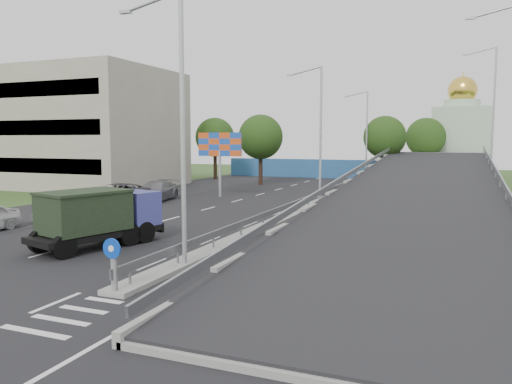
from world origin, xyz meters
The scene contains 22 objects.
ground centered at (0.00, 0.00, 0.00)m, with size 160.00×160.00×0.00m, color #2D4C1E.
road_surface centered at (-3.00, 20.00, 0.00)m, with size 26.00×90.00×0.04m, color black.
parking_strip centered at (-16.00, 20.00, 0.00)m, with size 8.00×90.00×0.05m, color black.
median centered at (0.00, 24.00, 0.10)m, with size 1.00×44.00×0.20m, color gray.
overpass_ramp centered at (7.50, 24.00, 1.75)m, with size 10.00×50.00×3.50m.
median_guardrail centered at (0.00, 24.00, 0.75)m, with size 0.09×44.00×0.71m.
sign_bollard centered at (0.00, 2.17, 1.03)m, with size 0.64×0.23×1.67m.
lamp_post_near centered at (0.11, 6.00, 5.81)m, with size 2.74×0.18×10.08m.
lamp_post_mid centered at (0.11, 26.00, 5.81)m, with size 2.74×0.18×10.08m.
lamp_post_far centered at (0.11, 46.00, 5.81)m, with size 2.74×0.18×10.08m.
beige_building centered at (-30.00, 32.00, 6.00)m, with size 24.00×14.00×12.00m, color #9B9882.
blue_wall centered at (-4.00, 52.00, 1.20)m, with size 30.00×0.50×2.40m, color #275C91.
church centered at (10.00, 60.00, 5.31)m, with size 7.00×7.00×13.80m.
billboard centered at (-9.00, 28.00, 4.19)m, with size 4.00×0.24×5.50m.
tree_left_mid centered at (-10.00, 40.00, 5.18)m, with size 4.80×4.80×7.60m.
tree_median_far centered at (2.00, 48.00, 5.18)m, with size 4.80×4.80×7.60m.
tree_left_far centered at (-18.00, 45.00, 5.18)m, with size 4.80×4.80×7.60m.
tree_ramp_far centered at (6.00, 55.00, 5.18)m, with size 4.80×4.80×7.60m.
dump_truck centered at (-5.25, 7.92, 1.47)m, with size 3.73×6.37×2.65m.
parked_car_b centered at (-12.62, 13.68, 0.71)m, with size 1.49×4.28×1.41m, color #A09FA4.
parked_car_c centered at (-13.43, 19.78, 0.83)m, with size 2.75×5.97×1.66m, color #36353A.
parked_car_d centered at (-12.54, 23.56, 0.79)m, with size 2.21×5.44×1.58m, color slate.
Camera 1 is at (9.78, -10.19, 4.88)m, focal length 35.00 mm.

